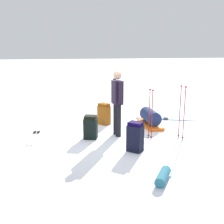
# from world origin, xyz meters

# --- Properties ---
(ground_plane) EXTENTS (80.00, 80.00, 0.00)m
(ground_plane) POSITION_xyz_m (0.00, 0.00, 0.00)
(ground_plane) COLOR white
(skier_standing) EXTENTS (0.56, 0.27, 1.70)m
(skier_standing) POSITION_xyz_m (0.25, -0.18, 0.95)
(skier_standing) COLOR black
(skier_standing) RESTS_ON ground_plane
(ski_pair_near) EXTENTS (1.95, 0.32, 0.05)m
(ski_pair_near) POSITION_xyz_m (0.74, 1.95, 0.01)
(ski_pair_near) COLOR silver
(ski_pair_near) RESTS_ON ground_plane
(ski_pair_far) EXTENTS (0.69, 1.86, 0.05)m
(ski_pair_far) POSITION_xyz_m (1.57, -1.99, 0.01)
(ski_pair_far) COLOR #285DAF
(ski_pair_far) RESTS_ON ground_plane
(backpack_large_dark) EXTENTS (0.40, 0.41, 0.68)m
(backpack_large_dark) POSITION_xyz_m (-0.91, -0.38, 0.33)
(backpack_large_dark) COLOR black
(backpack_large_dark) RESTS_ON ground_plane
(backpack_bright) EXTENTS (0.35, 0.39, 0.60)m
(backpack_bright) POSITION_xyz_m (0.10, 0.53, 0.29)
(backpack_bright) COLOR black
(backpack_bright) RESTS_ON ground_plane
(backpack_small_spare) EXTENTS (0.41, 0.40, 0.64)m
(backpack_small_spare) POSITION_xyz_m (1.33, 0.04, 0.31)
(backpack_small_spare) COLOR brown
(backpack_small_spare) RESTS_ON ground_plane
(ski_poles_planted_near) EXTENTS (0.23, 0.12, 1.37)m
(ski_poles_planted_near) POSITION_xyz_m (-0.28, -1.72, 0.76)
(ski_poles_planted_near) COLOR maroon
(ski_poles_planted_near) RESTS_ON ground_plane
(ski_poles_planted_far) EXTENTS (0.19, 0.11, 1.27)m
(ski_poles_planted_far) POSITION_xyz_m (-0.12, -0.96, 0.71)
(ski_poles_planted_far) COLOR maroon
(ski_poles_planted_far) RESTS_ON ground_plane
(gear_sled) EXTENTS (1.19, 0.50, 0.49)m
(gear_sled) POSITION_xyz_m (0.96, -1.29, 0.22)
(gear_sled) COLOR #E45D0F
(gear_sled) RESTS_ON ground_plane
(sleeping_mat_rolled) EXTENTS (0.56, 0.44, 0.18)m
(sleeping_mat_rolled) POSITION_xyz_m (-2.35, -0.54, 0.09)
(sleeping_mat_rolled) COLOR #2B6C84
(sleeping_mat_rolled) RESTS_ON ground_plane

